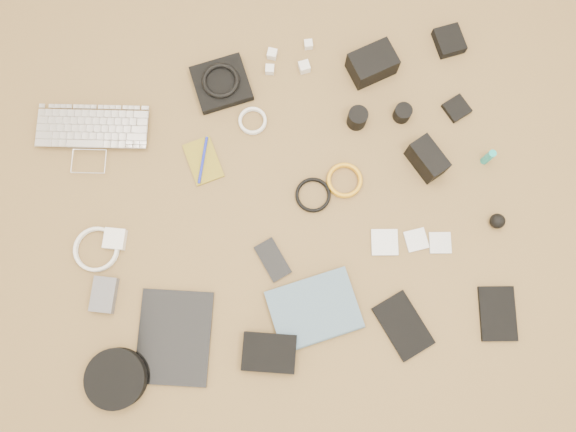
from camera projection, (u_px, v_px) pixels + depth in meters
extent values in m
cube|color=olive|center=(276.00, 209.00, 1.76)|extent=(4.00, 4.00, 0.04)
imported|color=silver|center=(92.00, 143.00, 1.77)|extent=(0.39, 0.31, 0.03)
cube|color=black|center=(221.00, 84.00, 1.80)|extent=(0.19, 0.18, 0.03)
torus|color=black|center=(221.00, 81.00, 1.78)|extent=(0.14, 0.14, 0.02)
cube|color=white|center=(272.00, 54.00, 1.83)|extent=(0.04, 0.04, 0.03)
cube|color=white|center=(270.00, 69.00, 1.82)|extent=(0.03, 0.03, 0.03)
cube|color=white|center=(308.00, 44.00, 1.83)|extent=(0.03, 0.03, 0.02)
cube|color=white|center=(304.00, 67.00, 1.82)|extent=(0.04, 0.04, 0.03)
cube|color=black|center=(372.00, 64.00, 1.79)|extent=(0.16, 0.13, 0.08)
cube|color=black|center=(449.00, 41.00, 1.83)|extent=(0.09, 0.11, 0.03)
cube|color=olive|center=(203.00, 161.00, 1.77)|extent=(0.12, 0.16, 0.01)
cylinder|color=#1520B2|center=(203.00, 160.00, 1.76)|extent=(0.06, 0.15, 0.01)
torus|color=white|center=(253.00, 121.00, 1.79)|extent=(0.12, 0.12, 0.01)
cylinder|color=black|center=(357.00, 118.00, 1.76)|extent=(0.08, 0.08, 0.07)
cylinder|color=black|center=(402.00, 113.00, 1.77)|extent=(0.06, 0.06, 0.05)
cube|color=black|center=(457.00, 108.00, 1.79)|extent=(0.09, 0.09, 0.02)
cube|color=white|center=(115.00, 239.00, 1.71)|extent=(0.08, 0.08, 0.03)
torus|color=white|center=(97.00, 249.00, 1.71)|extent=(0.14, 0.14, 0.01)
torus|color=black|center=(313.00, 195.00, 1.74)|extent=(0.14, 0.14, 0.01)
torus|color=orange|center=(344.00, 181.00, 1.75)|extent=(0.14, 0.14, 0.01)
cube|color=black|center=(427.00, 159.00, 1.72)|extent=(0.11, 0.14, 0.09)
cylinder|color=teal|center=(488.00, 157.00, 1.73)|extent=(0.02, 0.02, 0.08)
cube|color=#57575C|center=(104.00, 295.00, 1.67)|extent=(0.10, 0.12, 0.03)
cube|color=black|center=(174.00, 337.00, 1.66)|extent=(0.27, 0.32, 0.01)
cube|color=black|center=(273.00, 260.00, 1.70)|extent=(0.10, 0.14, 0.01)
cube|color=silver|center=(384.00, 242.00, 1.71)|extent=(0.09, 0.09, 0.01)
cube|color=silver|center=(416.00, 240.00, 1.72)|extent=(0.07, 0.07, 0.01)
cube|color=silver|center=(440.00, 243.00, 1.71)|extent=(0.08, 0.08, 0.01)
sphere|color=black|center=(497.00, 221.00, 1.71)|extent=(0.05, 0.05, 0.05)
cylinder|color=black|center=(116.00, 378.00, 1.62)|extent=(0.21, 0.21, 0.05)
cube|color=black|center=(269.00, 352.00, 1.64)|extent=(0.18, 0.15, 0.04)
imported|color=#476479|center=(324.00, 341.00, 1.65)|extent=(0.28, 0.22, 0.03)
cube|color=black|center=(403.00, 326.00, 1.66)|extent=(0.17, 0.21, 0.01)
cube|color=black|center=(498.00, 314.00, 1.67)|extent=(0.13, 0.18, 0.01)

